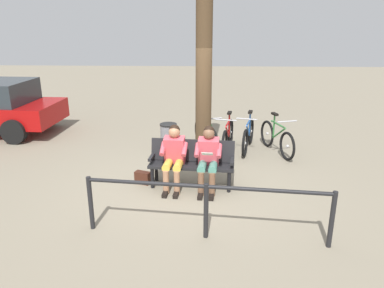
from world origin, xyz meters
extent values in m
plane|color=gray|center=(0.00, 0.00, 0.00)|extent=(40.00, 40.00, 0.00)
cube|color=black|center=(-0.12, -0.05, 0.42)|extent=(1.63, 0.58, 0.05)
cube|color=black|center=(-0.14, -0.24, 0.66)|extent=(1.61, 0.27, 0.42)
cube|color=black|center=(-0.88, 0.02, 0.56)|extent=(0.09, 0.40, 0.05)
cube|color=black|center=(0.64, -0.12, 0.56)|extent=(0.09, 0.40, 0.05)
cylinder|color=black|center=(-0.82, 0.18, 0.20)|extent=(0.07, 0.07, 0.40)
cylinder|color=black|center=(0.61, 0.06, 0.20)|extent=(0.07, 0.07, 0.40)
cylinder|color=black|center=(-0.85, -0.16, 0.20)|extent=(0.07, 0.07, 0.40)
cylinder|color=black|center=(0.58, -0.28, 0.20)|extent=(0.07, 0.07, 0.40)
cube|color=#D84C59|center=(-0.44, -0.04, 0.71)|extent=(0.41, 0.34, 0.55)
sphere|color=brown|center=(-0.44, -0.02, 1.06)|extent=(0.21, 0.21, 0.21)
sphere|color=black|center=(-0.45, -0.05, 1.10)|extent=(0.20, 0.20, 0.20)
cylinder|color=#4C8C7A|center=(-0.53, 0.17, 0.49)|extent=(0.18, 0.41, 0.15)
cylinder|color=brown|center=(-0.51, 0.37, 0.23)|extent=(0.11, 0.11, 0.45)
cube|color=black|center=(-0.50, 0.47, 0.04)|extent=(0.11, 0.23, 0.07)
cylinder|color=#D84C59|center=(-0.63, 0.10, 0.77)|extent=(0.12, 0.31, 0.23)
cylinder|color=#4C8C7A|center=(-0.33, 0.15, 0.49)|extent=(0.18, 0.41, 0.15)
cylinder|color=brown|center=(-0.31, 0.35, 0.23)|extent=(0.11, 0.11, 0.45)
cube|color=black|center=(-0.30, 0.45, 0.04)|extent=(0.11, 0.23, 0.07)
cylinder|color=#D84C59|center=(-0.23, 0.06, 0.77)|extent=(0.12, 0.31, 0.23)
cube|color=silver|center=(-0.42, 0.26, 0.77)|extent=(0.21, 0.14, 0.09)
cube|color=#D84C59|center=(0.19, -0.10, 0.71)|extent=(0.41, 0.34, 0.55)
sphere|color=#A87554|center=(0.19, -0.08, 1.06)|extent=(0.21, 0.21, 0.21)
sphere|color=black|center=(0.19, -0.11, 1.10)|extent=(0.20, 0.20, 0.20)
cylinder|color=gold|center=(0.11, 0.11, 0.49)|extent=(0.18, 0.41, 0.15)
cylinder|color=#A87554|center=(0.13, 0.31, 0.23)|extent=(0.11, 0.11, 0.45)
cube|color=black|center=(0.14, 0.41, 0.04)|extent=(0.11, 0.23, 0.07)
cylinder|color=#D84C59|center=(0.00, 0.04, 0.77)|extent=(0.12, 0.31, 0.23)
cylinder|color=gold|center=(0.31, 0.09, 0.49)|extent=(0.18, 0.41, 0.15)
cylinder|color=#A87554|center=(0.33, 0.29, 0.23)|extent=(0.11, 0.11, 0.45)
cube|color=black|center=(0.34, 0.39, 0.04)|extent=(0.11, 0.23, 0.07)
cylinder|color=#D84C59|center=(0.40, 0.01, 0.77)|extent=(0.12, 0.31, 0.23)
cube|color=#3F1E14|center=(0.83, -0.13, 0.12)|extent=(0.33, 0.24, 0.24)
cylinder|color=#4C3823|center=(-0.33, -1.27, 2.05)|extent=(0.34, 0.34, 4.09)
cylinder|color=slate|center=(0.45, -1.46, 0.41)|extent=(0.36, 0.36, 0.82)
cylinder|color=black|center=(0.45, -1.46, 0.83)|extent=(0.38, 0.38, 0.03)
torus|color=black|center=(-2.23, -1.54, 0.33)|extent=(0.25, 0.65, 0.66)
cylinder|color=silver|center=(-2.23, -1.54, 0.33)|extent=(0.07, 0.07, 0.06)
torus|color=black|center=(-1.93, -2.51, 0.33)|extent=(0.25, 0.65, 0.66)
cylinder|color=silver|center=(-1.93, -2.51, 0.33)|extent=(0.07, 0.07, 0.06)
cylinder|color=#337238|center=(-2.08, -2.03, 0.71)|extent=(0.22, 0.62, 0.04)
cylinder|color=#337238|center=(-2.10, -1.95, 0.51)|extent=(0.21, 0.58, 0.43)
cylinder|color=#337238|center=(-2.02, -2.20, 0.63)|extent=(0.04, 0.04, 0.55)
cube|color=black|center=(-2.02, -2.20, 0.91)|extent=(0.15, 0.24, 0.05)
cylinder|color=#B2B2B7|center=(-2.20, -1.64, 0.88)|extent=(0.47, 0.17, 0.03)
torus|color=black|center=(-1.30, -1.72, 0.33)|extent=(0.22, 0.65, 0.66)
cylinder|color=silver|center=(-1.30, -1.72, 0.33)|extent=(0.06, 0.07, 0.06)
torus|color=black|center=(-1.54, -2.71, 0.33)|extent=(0.22, 0.65, 0.66)
cylinder|color=silver|center=(-1.54, -2.71, 0.33)|extent=(0.06, 0.07, 0.06)
cylinder|color=#1E519E|center=(-1.42, -2.22, 0.71)|extent=(0.19, 0.62, 0.04)
cylinder|color=#1E519E|center=(-1.40, -2.14, 0.51)|extent=(0.18, 0.59, 0.43)
cylinder|color=#1E519E|center=(-1.46, -2.39, 0.63)|extent=(0.04, 0.04, 0.55)
cube|color=black|center=(-1.46, -2.39, 0.91)|extent=(0.14, 0.24, 0.05)
cylinder|color=#B2B2B7|center=(-1.32, -1.82, 0.88)|extent=(0.47, 0.15, 0.03)
torus|color=black|center=(-0.82, -1.61, 0.33)|extent=(0.19, 0.66, 0.66)
cylinder|color=silver|center=(-0.82, -1.61, 0.33)|extent=(0.06, 0.07, 0.06)
torus|color=black|center=(-1.02, -2.61, 0.33)|extent=(0.19, 0.66, 0.66)
cylinder|color=silver|center=(-1.02, -2.61, 0.33)|extent=(0.06, 0.07, 0.06)
cylinder|color=#B71414|center=(-0.92, -2.11, 0.71)|extent=(0.16, 0.63, 0.04)
cylinder|color=#B71414|center=(-0.90, -2.03, 0.51)|extent=(0.16, 0.59, 0.43)
cylinder|color=#B71414|center=(-0.95, -2.29, 0.63)|extent=(0.04, 0.04, 0.55)
cube|color=black|center=(-0.95, -2.29, 0.91)|extent=(0.13, 0.23, 0.05)
cylinder|color=#B2B2B7|center=(-0.84, -1.71, 0.88)|extent=(0.48, 0.13, 0.03)
torus|color=black|center=(-0.56, -1.72, 0.33)|extent=(0.27, 0.64, 0.66)
cylinder|color=silver|center=(-0.56, -1.72, 0.33)|extent=(0.07, 0.07, 0.06)
torus|color=black|center=(-0.22, -2.68, 0.33)|extent=(0.27, 0.64, 0.66)
cylinder|color=silver|center=(-0.22, -2.68, 0.33)|extent=(0.07, 0.07, 0.06)
cylinder|color=#337238|center=(-0.39, -2.20, 0.71)|extent=(0.25, 0.61, 0.04)
cylinder|color=#337238|center=(-0.42, -2.13, 0.51)|extent=(0.23, 0.58, 0.43)
cylinder|color=#337238|center=(-0.33, -2.38, 0.63)|extent=(0.04, 0.04, 0.55)
cube|color=black|center=(-0.33, -2.38, 0.91)|extent=(0.16, 0.24, 0.05)
cylinder|color=#B2B2B7|center=(-0.52, -1.82, 0.88)|extent=(0.46, 0.19, 0.03)
cylinder|color=black|center=(-2.13, 1.88, 0.42)|extent=(0.07, 0.07, 0.85)
cylinder|color=black|center=(-0.40, 1.71, 0.42)|extent=(0.07, 0.07, 0.85)
cylinder|color=black|center=(1.32, 1.53, 0.42)|extent=(0.07, 0.07, 0.85)
cylinder|color=black|center=(-0.40, 1.71, 0.81)|extent=(3.46, 0.41, 0.06)
cylinder|color=black|center=(4.53, -2.46, 0.32)|extent=(0.65, 0.25, 0.64)
cylinder|color=black|center=(4.45, -4.26, 0.32)|extent=(0.65, 0.25, 0.64)
camera|label=1|loc=(-0.39, 6.42, 3.01)|focal=34.55mm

